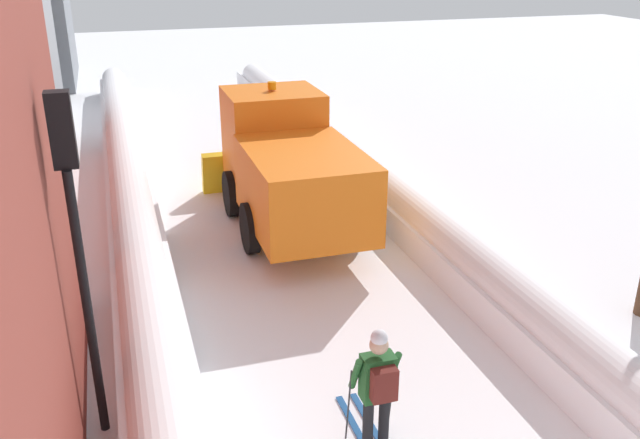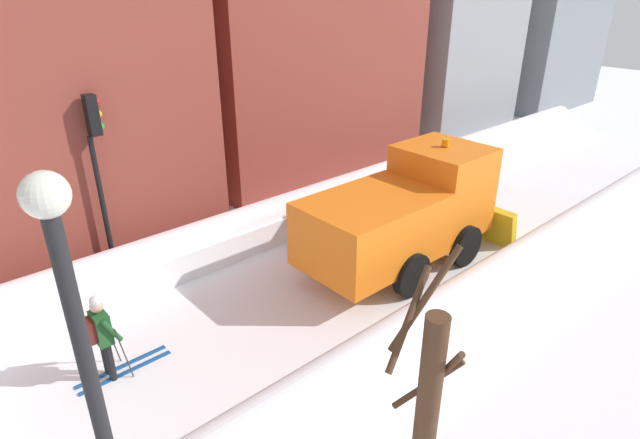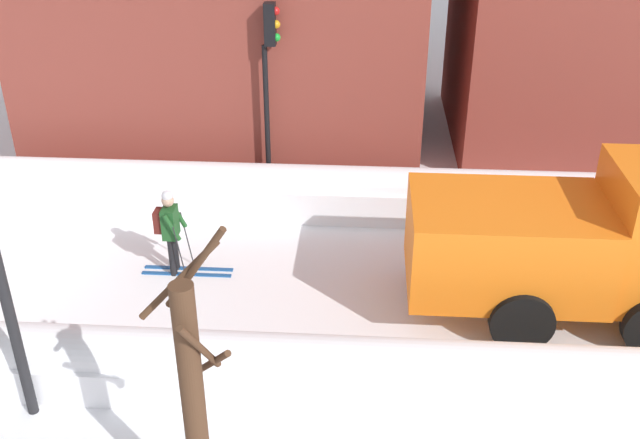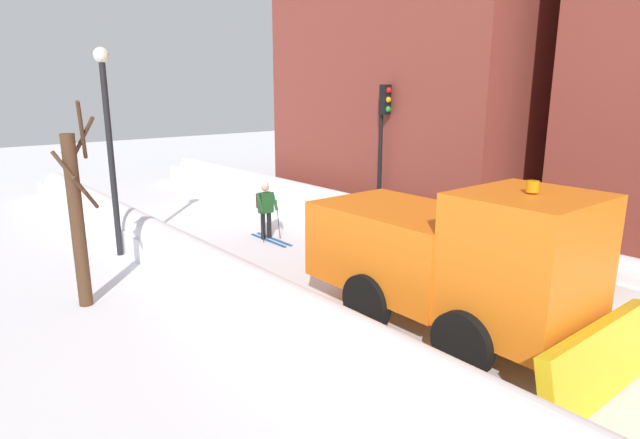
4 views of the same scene
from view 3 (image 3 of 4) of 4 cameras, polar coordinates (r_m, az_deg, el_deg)
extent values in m
plane|color=white|center=(14.48, 13.82, -5.69)|extent=(80.00, 80.00, 0.00)
cube|color=white|center=(16.83, 12.50, 1.13)|extent=(1.10, 36.00, 0.76)
cylinder|color=white|center=(16.66, 12.63, 2.29)|extent=(0.90, 34.20, 0.90)
cube|color=white|center=(11.96, 16.13, -12.53)|extent=(1.10, 36.00, 0.62)
cylinder|color=white|center=(11.77, 16.33, -11.39)|extent=(0.90, 34.20, 0.90)
cube|color=orange|center=(13.34, 14.23, -1.82)|extent=(2.30, 3.40, 1.60)
cylinder|color=black|center=(15.33, 22.04, -2.60)|extent=(0.25, 1.10, 1.10)
cylinder|color=black|center=(14.77, 13.93, -2.43)|extent=(0.25, 1.10, 1.10)
cylinder|color=black|center=(12.89, 15.44, -7.69)|extent=(0.25, 1.10, 1.10)
cylinder|color=black|center=(14.90, -11.24, -2.43)|extent=(0.14, 0.14, 0.82)
cylinder|color=black|center=(14.72, -11.44, -2.87)|extent=(0.14, 0.14, 0.82)
cube|color=#1E5123|center=(14.46, -11.61, -0.21)|extent=(0.42, 0.26, 0.62)
cube|color=#591E19|center=(14.50, -12.42, -0.08)|extent=(0.32, 0.16, 0.44)
sphere|color=tan|center=(14.24, -11.79, 1.44)|extent=(0.24, 0.24, 0.24)
sphere|color=silver|center=(14.20, -11.83, 1.80)|extent=(0.22, 0.22, 0.22)
cylinder|color=#1E5123|center=(14.64, -10.99, 0.37)|extent=(0.09, 0.33, 0.56)
cylinder|color=#1E5123|center=(14.20, -11.48, -0.62)|extent=(0.09, 0.33, 0.56)
cube|color=#194C8C|center=(15.05, -10.17, -3.76)|extent=(0.09, 1.80, 0.03)
cube|color=#194C8C|center=(14.87, -10.36, -4.22)|extent=(0.09, 1.80, 0.03)
cylinder|color=#262628|center=(14.91, -10.31, -1.47)|extent=(0.02, 0.19, 1.19)
cylinder|color=#262628|center=(14.41, -10.85, -2.66)|extent=(0.02, 0.19, 1.19)
cylinder|color=black|center=(16.87, -4.14, 7.32)|extent=(0.12, 0.12, 3.71)
cube|color=black|center=(16.16, -3.92, 14.94)|extent=(0.28, 0.24, 0.90)
sphere|color=red|center=(16.08, -3.48, 15.91)|extent=(0.18, 0.18, 0.18)
sphere|color=gold|center=(16.14, -3.45, 14.94)|extent=(0.18, 0.18, 0.18)
sphere|color=green|center=(16.21, -3.42, 13.98)|extent=(0.18, 0.18, 0.18)
cylinder|color=#4C311F|center=(9.03, -9.74, -14.72)|extent=(0.28, 0.28, 3.64)
cylinder|color=#4C311F|center=(8.70, -8.46, -11.00)|extent=(0.64, 0.60, 0.83)
cylinder|color=#4C311F|center=(8.07, -9.75, -3.80)|extent=(0.33, 0.82, 1.22)
cylinder|color=#4C311F|center=(8.25, -10.94, -4.64)|extent=(0.33, 0.93, 0.96)
cylinder|color=#4C311F|center=(8.24, -9.36, -9.79)|extent=(0.54, 0.34, 0.90)
camera|label=1|loc=(18.23, -32.36, 18.96)|focal=37.99mm
camera|label=2|loc=(7.06, -53.19, 8.76)|focal=29.03mm
camera|label=4|loc=(10.68, 66.77, -8.69)|focal=29.82mm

